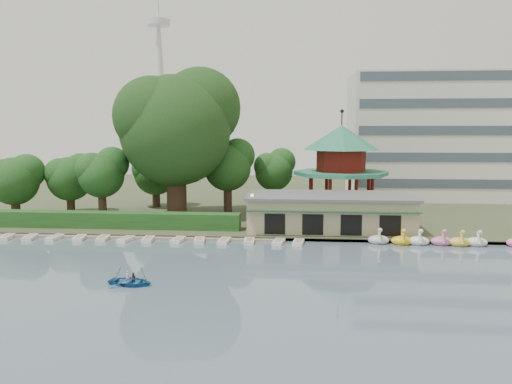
# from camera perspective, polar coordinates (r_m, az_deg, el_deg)

# --- Properties ---
(ground_plane) EXTENTS (220.00, 220.00, 0.00)m
(ground_plane) POSITION_cam_1_polar(r_m,az_deg,el_deg) (36.41, -5.63, -11.37)
(ground_plane) COLOR slate
(ground_plane) RESTS_ON ground
(shore) EXTENTS (220.00, 70.00, 0.40)m
(shore) POSITION_cam_1_polar(r_m,az_deg,el_deg) (86.91, 0.56, -0.34)
(shore) COLOR #424930
(shore) RESTS_ON ground
(embankment) EXTENTS (220.00, 0.60, 0.30)m
(embankment) POSITION_cam_1_polar(r_m,az_deg,el_deg) (52.87, -2.23, -5.29)
(embankment) COLOR gray
(embankment) RESTS_ON ground
(dock) EXTENTS (34.00, 1.60, 0.24)m
(dock) POSITION_cam_1_polar(r_m,az_deg,el_deg) (55.52, -14.68, -4.95)
(dock) COLOR gray
(dock) RESTS_ON ground
(boathouse) EXTENTS (18.60, 9.39, 3.90)m
(boathouse) POSITION_cam_1_polar(r_m,az_deg,el_deg) (56.77, 8.42, -2.22)
(boathouse) COLOR tan
(boathouse) RESTS_ON shore
(pavilion) EXTENTS (12.40, 12.40, 13.50)m
(pavilion) POSITION_cam_1_polar(r_m,az_deg,el_deg) (66.30, 9.69, 3.55)
(pavilion) COLOR tan
(pavilion) RESTS_ON shore
(office_building) EXTENTS (38.00, 18.00, 20.00)m
(office_building) POSITION_cam_1_polar(r_m,az_deg,el_deg) (87.02, 22.50, 5.43)
(office_building) COLOR silver
(office_building) RESTS_ON shore
(broadcast_tower) EXTENTS (8.00, 8.00, 96.00)m
(broadcast_tower) POSITION_cam_1_polar(r_m,az_deg,el_deg) (181.92, -10.99, 14.13)
(broadcast_tower) COLOR silver
(broadcast_tower) RESTS_ON ground
(hedge) EXTENTS (30.00, 2.00, 1.80)m
(hedge) POSITION_cam_1_polar(r_m,az_deg,el_deg) (59.37, -16.39, -3.07)
(hedge) COLOR #22511E
(hedge) RESTS_ON shore
(lamp_post) EXTENTS (0.36, 0.36, 4.28)m
(lamp_post) POSITION_cam_1_polar(r_m,az_deg,el_deg) (53.79, -0.44, -1.62)
(lamp_post) COLOR black
(lamp_post) RESTS_ON shore
(big_tree) EXTENTS (15.33, 14.28, 19.08)m
(big_tree) POSITION_cam_1_polar(r_m,az_deg,el_deg) (63.99, -9.00, 7.79)
(big_tree) COLOR #3A281C
(big_tree) RESTS_ON shore
(small_trees) EXTENTS (39.31, 16.06, 9.99)m
(small_trees) POSITION_cam_1_polar(r_m,az_deg,el_deg) (68.76, -13.21, 2.31)
(small_trees) COLOR #3A281C
(small_trees) RESTS_ON shore
(swan_boats) EXTENTS (17.19, 2.14, 1.92)m
(swan_boats) POSITION_cam_1_polar(r_m,az_deg,el_deg) (54.03, 21.58, -5.26)
(swan_boats) COLOR silver
(swan_boats) RESTS_ON ground
(moored_rowboats) EXTENTS (34.83, 2.71, 0.36)m
(moored_rowboats) POSITION_cam_1_polar(r_m,az_deg,el_deg) (53.61, -13.29, -5.28)
(moored_rowboats) COLOR white
(moored_rowboats) RESTS_ON ground
(rowboat_with_passengers) EXTENTS (5.13, 4.00, 2.01)m
(rowboat_with_passengers) POSITION_cam_1_polar(r_m,az_deg,el_deg) (38.94, -14.14, -9.57)
(rowboat_with_passengers) COLOR #2367A6
(rowboat_with_passengers) RESTS_ON ground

